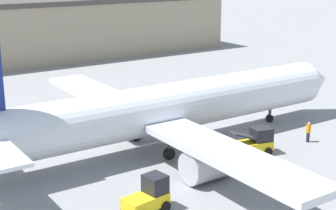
% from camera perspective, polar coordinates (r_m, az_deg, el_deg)
% --- Properties ---
extents(ground_plane, '(400.00, 400.00, 0.00)m').
position_cam_1_polar(ground_plane, '(41.77, 0.00, -4.53)').
color(ground_plane, gray).
extents(airplane, '(38.77, 33.77, 11.50)m').
position_cam_1_polar(airplane, '(40.26, -1.15, -0.58)').
color(airplane, silver).
rests_on(airplane, ground_plane).
extents(ground_crew_worker, '(0.38, 0.38, 1.72)m').
position_cam_1_polar(ground_crew_worker, '(43.86, 15.29, -2.84)').
color(ground_crew_worker, '#1E2338').
rests_on(ground_crew_worker, ground_plane).
extents(baggage_tug, '(2.86, 2.03, 2.17)m').
position_cam_1_polar(baggage_tug, '(31.06, -2.14, -10.05)').
color(baggage_tug, yellow).
rests_on(baggage_tug, ground_plane).
extents(belt_loader_truck, '(3.57, 2.30, 2.07)m').
position_cam_1_polar(belt_loader_truck, '(40.20, 9.45, -4.09)').
color(belt_loader_truck, yellow).
rests_on(belt_loader_truck, ground_plane).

